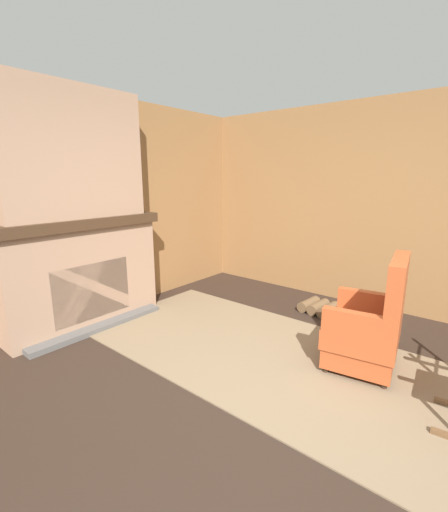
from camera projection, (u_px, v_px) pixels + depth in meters
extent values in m
plane|color=#2D2119|center=(272.00, 416.00, 2.48)|extent=(14.00, 14.00, 0.00)
cube|color=olive|center=(68.00, 211.00, 3.86)|extent=(0.06, 5.99, 2.63)
cube|color=olive|center=(391.00, 208.00, 4.23)|extent=(5.99, 0.06, 2.63)
cube|color=#9E7A60|center=(84.00, 277.00, 3.90)|extent=(0.36, 1.75, 1.14)
cube|color=black|center=(91.00, 291.00, 3.85)|extent=(0.08, 0.91, 0.64)
cube|color=#565451|center=(100.00, 327.00, 3.86)|extent=(0.16, 1.57, 0.06)
cube|color=#3D2819|center=(79.00, 223.00, 3.76)|extent=(0.46, 1.85, 0.11)
cube|color=#9E7A60|center=(72.00, 153.00, 3.59)|extent=(0.31, 1.54, 1.36)
cube|color=#7A664C|center=(272.00, 356.00, 3.30)|extent=(3.98, 1.81, 0.01)
cube|color=#A84723|center=(361.00, 347.00, 3.10)|extent=(0.66, 0.73, 0.24)
cube|color=#A84723|center=(362.00, 332.00, 3.07)|extent=(0.69, 0.77, 0.18)
cube|color=#A84723|center=(396.00, 294.00, 2.86)|extent=(0.23, 0.70, 0.62)
cube|color=#A84723|center=(356.00, 324.00, 2.78)|extent=(0.54, 0.17, 0.20)
cube|color=#A84723|center=(367.00, 302.00, 3.28)|extent=(0.54, 0.17, 0.20)
cylinder|color=#332319|center=(325.00, 369.00, 3.02)|extent=(0.06, 0.06, 0.06)
cylinder|color=#332319|center=(339.00, 344.00, 3.48)|extent=(0.06, 0.06, 0.06)
cylinder|color=#332319|center=(384.00, 386.00, 2.79)|extent=(0.06, 0.06, 0.06)
cylinder|color=#332319|center=(390.00, 356.00, 3.25)|extent=(0.06, 0.06, 0.06)
cylinder|color=brown|center=(309.00, 304.00, 4.46)|extent=(0.17, 0.37, 0.14)
cylinder|color=brown|center=(318.00, 307.00, 4.36)|extent=(0.17, 0.37, 0.14)
cylinder|color=brown|center=(328.00, 310.00, 4.27)|extent=(0.17, 0.37, 0.14)
ellipsoid|color=silver|center=(1.00, 220.00, 3.21)|extent=(0.13, 0.13, 0.09)
cube|color=brown|center=(103.00, 209.00, 4.00)|extent=(0.13, 0.27, 0.15)
cube|color=silver|center=(106.00, 209.00, 3.95)|extent=(0.01, 0.04, 0.02)
cylinder|color=#336093|center=(79.00, 207.00, 3.79)|extent=(0.06, 0.24, 0.23)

